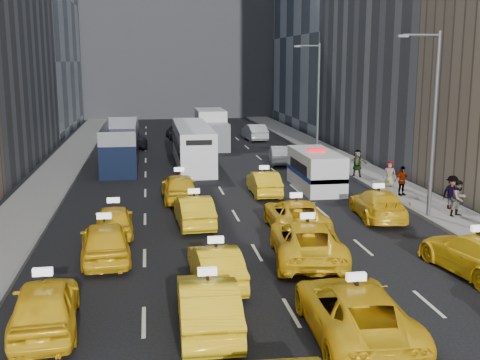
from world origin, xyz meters
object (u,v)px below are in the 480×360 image
(city_bus, at_px, (193,146))
(box_truck, at_px, (211,129))
(nypd_van, at_px, (316,171))
(double_decker, at_px, (121,146))

(city_bus, relative_size, box_truck, 1.61)
(nypd_van, relative_size, double_decker, 0.55)
(nypd_van, xyz_separation_m, double_decker, (-11.97, 9.85, 0.42))
(city_bus, distance_m, box_truck, 9.60)
(nypd_van, relative_size, city_bus, 0.50)
(nypd_van, distance_m, box_truck, 19.32)
(box_truck, bearing_deg, nypd_van, -76.73)
(double_decker, xyz_separation_m, box_truck, (7.61, 8.97, 0.09))
(nypd_van, bearing_deg, double_decker, 137.12)
(city_bus, xyz_separation_m, box_truck, (2.38, 9.30, 0.15))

